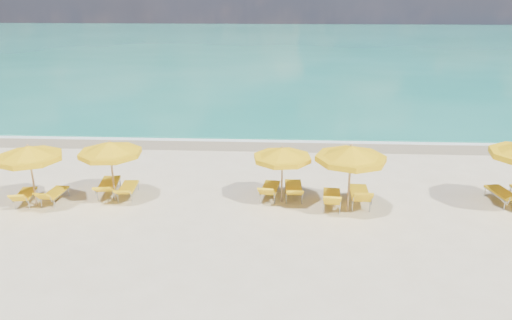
{
  "coord_description": "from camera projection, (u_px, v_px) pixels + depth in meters",
  "views": [
    {
      "loc": [
        0.93,
        -16.4,
        7.49
      ],
      "look_at": [
        0.0,
        1.5,
        1.2
      ],
      "focal_mm": 35.0,
      "sensor_mm": 36.0,
      "label": 1
    }
  ],
  "objects": [
    {
      "name": "lounger_6_left",
      "position": [
        503.0,
        197.0,
        18.06
      ],
      "size": [
        0.95,
        1.95,
        0.82
      ],
      "rotation": [
        0.0,
        0.0,
        0.19
      ],
      "color": "#A5A8AD",
      "rests_on": "ground"
    },
    {
      "name": "lounger_5_right",
      "position": [
        359.0,
        198.0,
        17.96
      ],
      "size": [
        0.75,
        2.0,
        0.95
      ],
      "rotation": [
        0.0,
        0.0,
        -0.04
      ],
      "color": "#A5A8AD",
      "rests_on": "ground"
    },
    {
      "name": "lounger_4_right",
      "position": [
        293.0,
        192.0,
        18.53
      ],
      "size": [
        0.68,
        1.94,
        0.78
      ],
      "rotation": [
        0.0,
        0.0,
        0.02
      ],
      "color": "#A5A8AD",
      "rests_on": "ground"
    },
    {
      "name": "whitecap_near",
      "position": [
        181.0,
        101.0,
        34.3
      ],
      "size": [
        14.0,
        0.36,
        0.05
      ],
      "primitive_type": "cube",
      "color": "white",
      "rests_on": "ground"
    },
    {
      "name": "lounger_4_left",
      "position": [
        270.0,
        192.0,
        18.56
      ],
      "size": [
        0.83,
        1.83,
        0.8
      ],
      "rotation": [
        0.0,
        0.0,
        -0.14
      ],
      "color": "#A5A8AD",
      "rests_on": "ground"
    },
    {
      "name": "lounger_2_right",
      "position": [
        55.0,
        197.0,
        18.18
      ],
      "size": [
        0.65,
        1.64,
        0.75
      ],
      "rotation": [
        0.0,
        0.0,
        -0.07
      ],
      "color": "#A5A8AD",
      "rests_on": "ground"
    },
    {
      "name": "ocean",
      "position": [
        275.0,
        48.0,
        63.21
      ],
      "size": [
        120.0,
        80.0,
        0.3
      ],
      "primitive_type": "cube",
      "color": "#167E6A",
      "rests_on": "ground"
    },
    {
      "name": "lounger_3_left",
      "position": [
        109.0,
        189.0,
        18.82
      ],
      "size": [
        0.93,
        2.1,
        0.81
      ],
      "rotation": [
        0.0,
        0.0,
        0.14
      ],
      "color": "#A5A8AD",
      "rests_on": "ground"
    },
    {
      "name": "whitecap_far",
      "position": [
        369.0,
        84.0,
        40.2
      ],
      "size": [
        18.0,
        0.3,
        0.05
      ],
      "primitive_type": "cube",
      "color": "white",
      "rests_on": "ground"
    },
    {
      "name": "lounger_5_left",
      "position": [
        332.0,
        201.0,
        17.75
      ],
      "size": [
        0.79,
        1.89,
        0.87
      ],
      "rotation": [
        0.0,
        0.0,
        -0.09
      ],
      "color": "#A5A8AD",
      "rests_on": "ground"
    },
    {
      "name": "ground_plane",
      "position": [
        254.0,
        205.0,
        17.98
      ],
      "size": [
        120.0,
        120.0,
        0.0
      ],
      "primitive_type": "plane",
      "color": "beige"
    },
    {
      "name": "lounger_3_right",
      "position": [
        128.0,
        192.0,
        18.63
      ],
      "size": [
        0.68,
        1.77,
        0.7
      ],
      "rotation": [
        0.0,
        0.0,
        0.07
      ],
      "color": "#A5A8AD",
      "rests_on": "ground"
    },
    {
      "name": "umbrella_2",
      "position": [
        29.0,
        153.0,
        17.29
      ],
      "size": [
        2.31,
        2.31,
        2.32
      ],
      "rotation": [
        0.0,
        0.0,
        0.01
      ],
      "color": "tan",
      "rests_on": "ground"
    },
    {
      "name": "umbrella_4",
      "position": [
        282.0,
        154.0,
        17.67
      ],
      "size": [
        2.59,
        2.59,
        2.14
      ],
      "rotation": [
        0.0,
        0.0,
        -0.26
      ],
      "color": "tan",
      "rests_on": "ground"
    },
    {
      "name": "foam_line",
      "position": [
        263.0,
        139.0,
        25.71
      ],
      "size": [
        120.0,
        1.2,
        0.03
      ],
      "primitive_type": "cube",
      "color": "white",
      "rests_on": "ground"
    },
    {
      "name": "umbrella_5",
      "position": [
        351.0,
        154.0,
        16.82
      ],
      "size": [
        2.49,
        2.49,
        2.47
      ],
      "rotation": [
        0.0,
        0.0,
        0.02
      ],
      "color": "tan",
      "rests_on": "ground"
    },
    {
      "name": "wet_sand_band",
      "position": [
        262.0,
        144.0,
        24.95
      ],
      "size": [
        120.0,
        2.6,
        0.01
      ],
      "primitive_type": "cube",
      "color": "tan",
      "rests_on": "ground"
    },
    {
      "name": "umbrella_3",
      "position": [
        110.0,
        149.0,
        17.8
      ],
      "size": [
        2.84,
        2.84,
        2.3
      ],
      "rotation": [
        0.0,
        0.0,
        -0.3
      ],
      "color": "tan",
      "rests_on": "ground"
    },
    {
      "name": "lounger_2_left",
      "position": [
        26.0,
        198.0,
        18.07
      ],
      "size": [
        0.84,
        1.7,
        0.74
      ],
      "rotation": [
        0.0,
        0.0,
        0.19
      ],
      "color": "#A5A8AD",
      "rests_on": "ground"
    }
  ]
}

